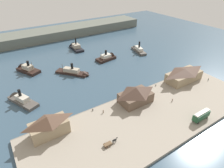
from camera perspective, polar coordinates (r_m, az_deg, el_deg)
The scene contains 20 objects.
ground_plane at distance 101.21m, azimuth 3.08°, elevation -2.87°, with size 320.00×320.00×0.00m, color #385166.
quay_promenade at distance 87.88m, azimuth 11.59°, elevation -9.36°, with size 110.00×36.00×1.20m, color #9E9384.
seawall_edge at distance 98.58m, azimuth 4.31°, elevation -3.63°, with size 110.00×0.80×1.00m, color gray.
ferry_shed_central_terminal at distance 78.48m, azimuth -18.35°, elevation -11.65°, with size 14.51×7.58×8.65m.
ferry_shed_west_terminal at distance 91.69m, azimuth 7.10°, elevation -3.17°, with size 15.59×10.10×8.11m.
ferry_shed_east_terminal at distance 116.07m, azimuth 20.73°, elevation 2.65°, with size 21.61×10.14×7.32m.
street_tram at distance 90.31m, azimuth 25.14°, elevation -8.43°, with size 8.78×2.69×4.17m.
horse_cart at distance 73.47m, azimuth -0.59°, elevation -17.14°, with size 5.94×1.63×1.87m.
pedestrian_at_waters_edge at distance 123.07m, azimuth 26.84°, elevation 1.23°, with size 0.37×0.37×1.50m.
pedestrian_by_tram at distance 86.51m, azimuth -2.64°, elevation -8.17°, with size 0.42×0.42×1.72m.
pedestrian_walking_west at distance 97.72m, azimuth 17.59°, elevation -4.58°, with size 0.40×0.40×1.63m.
mooring_post_west at distance 107.63m, azimuth 12.94°, elevation -0.36°, with size 0.44×0.44×0.90m, color black.
mooring_post_center_west at distance 88.18m, azimuth -5.77°, elevation -7.70°, with size 0.44×0.44×0.90m, color black.
ferry_outer_harbor at distance 154.31m, azimuth 7.65°, elevation 10.23°, with size 8.38×19.03×9.81m.
ferry_approaching_east at distance 134.04m, azimuth -24.28°, elevation 4.16°, with size 13.23×18.30×10.03m.
ferry_near_quay at distance 138.95m, azimuth -1.21°, elevation 8.00°, with size 16.24×8.54×9.28m.
ferry_moored_east at distance 120.47m, azimuth -10.86°, elevation 3.39°, with size 18.03×20.29×8.83m.
ferry_approaching_west at distance 161.12m, azimuth -10.94°, elevation 10.86°, with size 7.02×17.99×11.48m.
ferry_departing_north at distance 105.09m, azimuth -25.79°, elevation -4.13°, with size 12.59×19.80×9.09m.
far_headland at distance 191.24m, azimuth -17.11°, elevation 14.22°, with size 180.00×24.00×8.00m, color #60665B.
Camera 1 is at (-49.83, -66.70, 57.54)m, focal length 30.59 mm.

